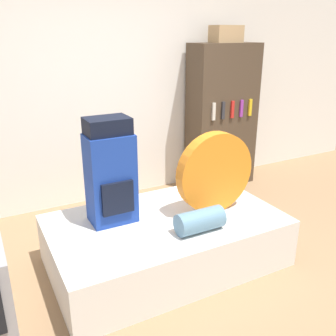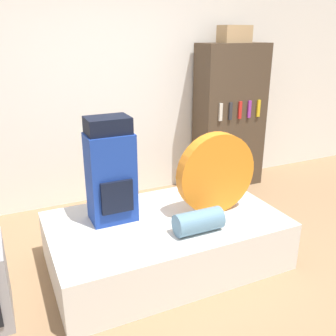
# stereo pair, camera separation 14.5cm
# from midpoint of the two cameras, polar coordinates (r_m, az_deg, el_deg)

# --- Properties ---
(ground_plane) EXTENTS (16.00, 16.00, 0.00)m
(ground_plane) POSITION_cam_midpoint_polar(r_m,az_deg,el_deg) (3.13, 3.74, -17.56)
(ground_plane) COLOR #997551
(wall_back) EXTENTS (8.00, 0.05, 2.60)m
(wall_back) POSITION_cam_midpoint_polar(r_m,az_deg,el_deg) (4.38, -10.13, 11.74)
(wall_back) COLOR white
(wall_back) RESTS_ON ground_plane
(bed) EXTENTS (1.93, 1.15, 0.43)m
(bed) POSITION_cam_midpoint_polar(r_m,az_deg,el_deg) (3.30, -1.64, -10.95)
(bed) COLOR silver
(bed) RESTS_ON ground_plane
(backpack) EXTENTS (0.37, 0.30, 0.87)m
(backpack) POSITION_cam_midpoint_polar(r_m,az_deg,el_deg) (3.04, -10.12, -0.75)
(backpack) COLOR navy
(backpack) RESTS_ON bed
(tent_bag) EXTENTS (0.71, 0.11, 0.71)m
(tent_bag) POSITION_cam_midpoint_polar(r_m,az_deg,el_deg) (3.21, 5.85, -0.70)
(tent_bag) COLOR orange
(tent_bag) RESTS_ON bed
(sleeping_roll) EXTENTS (0.39, 0.18, 0.18)m
(sleeping_roll) POSITION_cam_midpoint_polar(r_m,az_deg,el_deg) (2.97, 3.48, -8.04)
(sleeping_roll) COLOR #5B849E
(sleeping_roll) RESTS_ON bed
(bookshelf) EXTENTS (0.86, 0.42, 1.79)m
(bookshelf) POSITION_cam_midpoint_polar(r_m,az_deg,el_deg) (4.84, 7.33, 7.78)
(bookshelf) COLOR #473828
(bookshelf) RESTS_ON ground_plane
(cardboard_box) EXTENTS (0.36, 0.23, 0.19)m
(cardboard_box) POSITION_cam_midpoint_polar(r_m,az_deg,el_deg) (4.70, 7.91, 19.58)
(cardboard_box) COLOR tan
(cardboard_box) RESTS_ON bookshelf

